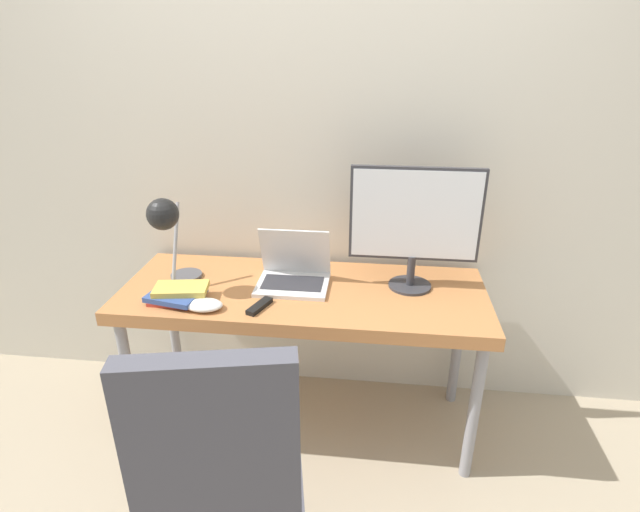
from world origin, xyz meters
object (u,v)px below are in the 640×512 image
book_stack (178,293)px  game_controller (204,305)px  monitor (415,221)px  desk_lamp (166,224)px  office_chair (223,481)px  laptop (294,274)px

book_stack → game_controller: (0.14, -0.06, -0.01)m
monitor → book_stack: (-1.00, -0.25, -0.28)m
desk_lamp → office_chair: bearing=-61.4°
office_chair → book_stack: bearing=118.4°
game_controller → monitor: bearing=19.8°
laptop → book_stack: bearing=-156.1°
monitor → desk_lamp: bearing=-170.8°
monitor → book_stack: monitor is taller
monitor → office_chair: monitor is taller
desk_lamp → office_chair: desk_lamp is taller
desk_lamp → game_controller: bearing=-37.9°
monitor → office_chair: size_ratio=0.51×
monitor → game_controller: 0.96m
laptop → office_chair: office_chair is taller
desk_lamp → book_stack: 0.30m
desk_lamp → game_controller: size_ratio=2.74×
desk_lamp → book_stack: bearing=-60.0°
desk_lamp → game_controller: (0.18, -0.14, -0.30)m
desk_lamp → game_controller: desk_lamp is taller
office_chair → monitor: bearing=60.8°
book_stack → game_controller: bearing=-25.2°
office_chair → laptop: bearing=87.3°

